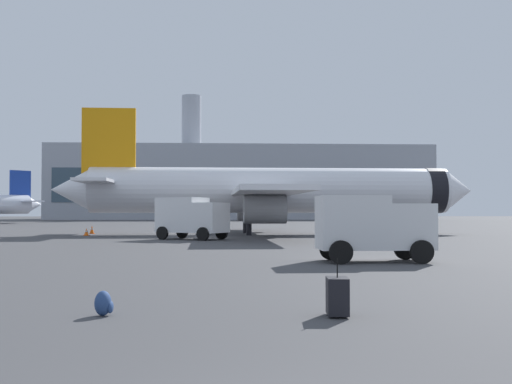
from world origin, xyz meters
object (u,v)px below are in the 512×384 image
Objects in this scene: airplane_at_gate at (268,191)px; safety_cone_near at (86,232)px; traveller_backpack at (104,304)px; service_truck at (191,216)px; rolling_suitcase at (337,296)px; cargo_van at (373,225)px; safety_cone_mid at (92,230)px.

safety_cone_near is (-14.63, -2.25, -3.37)m from airplane_at_gate.
traveller_backpack is (-6.08, -40.81, -3.42)m from airplane_at_gate.
airplane_at_gate is at bearing 57.26° from service_truck.
airplane_at_gate is 41.27m from rolling_suitcase.
rolling_suitcase is 2.29× the size of traveller_backpack.
cargo_van is at bearing -85.88° from airplane_at_gate.
service_truck is (-5.98, -9.30, -2.05)m from airplane_at_gate.
cargo_van is at bearing 56.26° from traveller_backpack.
rolling_suitcase reaches higher than safety_cone_mid.
safety_cone_near is at bearing 140.80° from service_truck.
rolling_suitcase is (-1.61, -41.11, -3.27)m from airplane_at_gate.
traveller_backpack is (-4.47, 0.30, -0.16)m from rolling_suitcase.
airplane_at_gate is 49.59× the size of safety_cone_mid.
rolling_suitcase is (-3.68, -12.49, -1.06)m from cargo_van.
safety_cone_mid is (-17.07, 30.31, -1.10)m from cargo_van.
traveller_backpack is at bearing -78.14° from safety_cone_mid.
airplane_at_gate reaches higher than traveller_backpack.
traveller_backpack is at bearing -123.74° from cargo_van.
traveller_backpack is (-0.10, -31.50, -1.37)m from service_truck.
airplane_at_gate is 15.18m from safety_cone_near.
airplane_at_gate is at bearing 8.74° from safety_cone_near.
safety_cone_near is at bearing 102.50° from traveller_backpack.
safety_cone_near is 39.49m from traveller_backpack.
airplane_at_gate is at bearing 87.75° from rolling_suitcase.
airplane_at_gate reaches higher than service_truck.
cargo_van is 9.22× the size of traveller_backpack.
rolling_suitcase is (13.02, -38.86, 0.10)m from safety_cone_near.
safety_cone_near is 40.98m from rolling_suitcase.
safety_cone_near is (-8.65, 7.05, -1.32)m from service_truck.
safety_cone_mid reaches higher than safety_cone_near.
service_truck reaches higher than rolling_suitcase.
service_truck is at bearing -122.74° from airplane_at_gate.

